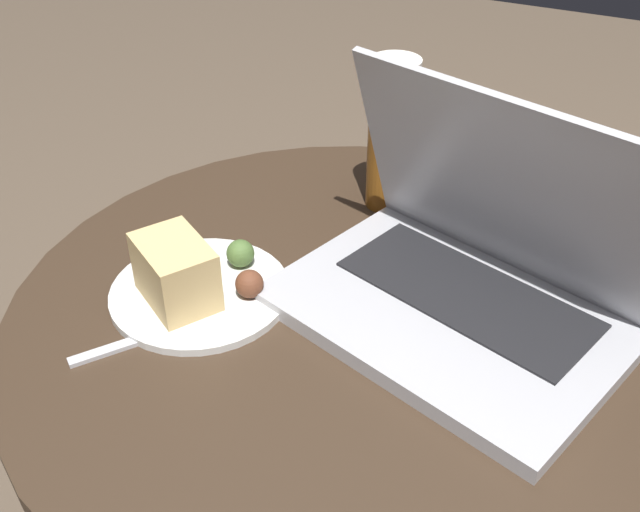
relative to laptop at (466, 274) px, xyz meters
The scene contains 5 objects.
table 0.21m from the laptop, 158.31° to the right, with size 0.75×0.75×0.56m.
laptop is the anchor object (origin of this frame).
beer_glass 0.23m from the laptop, 132.08° to the left, with size 0.06×0.06×0.20m.
snack_plate 0.29m from the laptop, 157.66° to the right, with size 0.20×0.20×0.08m.
fork 0.30m from the laptop, 148.24° to the right, with size 0.13×0.17×0.00m.
Camera 1 is at (0.25, -0.58, 1.08)m, focal length 42.00 mm.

